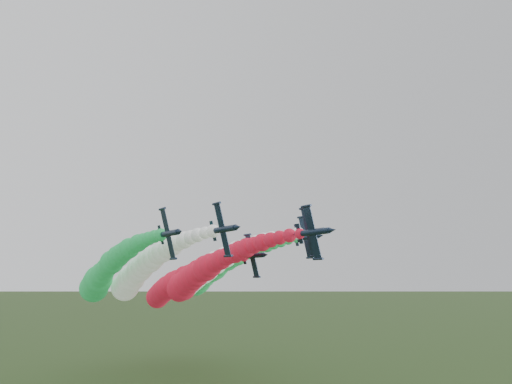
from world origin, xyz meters
TOP-DOWN VIEW (x-y plane):
  - jet_lead at (3.20, 37.77)m, footprint 11.23×78.12m
  - jet_inner_left at (-10.26, 45.91)m, footprint 11.58×78.42m
  - jet_inner_right at (8.89, 44.58)m, footprint 11.48×78.33m
  - jet_outer_left at (-16.35, 57.43)m, footprint 11.94×78.69m
  - jet_outer_right at (19.42, 59.54)m, footprint 11.76×78.56m
  - jet_trail at (6.92, 62.49)m, footprint 11.36×78.17m

SIDE VIEW (x-z plane):
  - jet_trail at x=6.92m, z-range 15.02..35.20m
  - jet_lead at x=3.20m, z-range 17.98..38.11m
  - jet_outer_left at x=-16.35m, z-range 17.81..38.52m
  - jet_inner_left at x=-10.26m, z-range 18.66..39.09m
  - jet_inner_right at x=8.89m, z-range 19.09..39.42m
  - jet_outer_right at x=19.42m, z-range 19.03..39.59m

